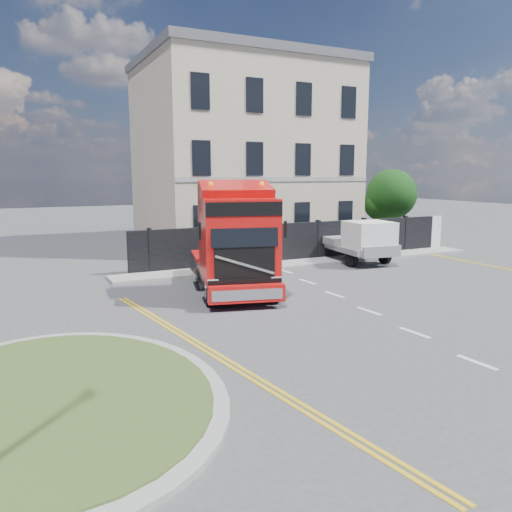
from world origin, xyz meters
TOP-DOWN VIEW (x-y plane):
  - ground at (0.00, 0.00)m, footprint 120.00×120.00m
  - traffic_island at (-7.00, -3.00)m, footprint 6.80×6.80m
  - hoarding_fence at (6.55, 9.00)m, footprint 18.80×0.25m
  - georgian_building at (6.00, 16.50)m, footprint 12.30×10.30m
  - tree at (14.38, 12.10)m, footprint 3.20×3.20m
  - pavement_far at (6.00, 8.10)m, footprint 20.00×1.60m
  - truck at (-0.08, 3.72)m, footprint 4.18×7.31m
  - flatbed_pickup at (8.28, 6.99)m, footprint 2.65×5.45m

SIDE VIEW (x-z plane):
  - ground at x=0.00m, z-range 0.00..0.00m
  - pavement_far at x=6.00m, z-range 0.00..0.12m
  - traffic_island at x=-7.00m, z-range 0.00..0.16m
  - hoarding_fence at x=6.55m, z-range 0.00..2.00m
  - flatbed_pickup at x=8.28m, z-range 0.08..2.27m
  - truck at x=-0.08m, z-range -0.21..3.91m
  - tree at x=14.38m, z-range 0.65..5.45m
  - georgian_building at x=6.00m, z-range -0.63..12.17m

